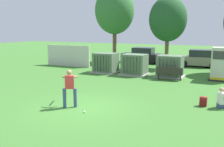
# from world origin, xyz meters

# --- Properties ---
(ground_plane) EXTENTS (96.00, 96.00, 0.00)m
(ground_plane) POSITION_xyz_m (0.00, 0.00, 0.00)
(ground_plane) COLOR #3D752D
(fence_panel) EXTENTS (4.80, 0.12, 2.00)m
(fence_panel) POSITION_xyz_m (-8.35, 10.50, 1.00)
(fence_panel) COLOR beige
(fence_panel) RESTS_ON ground
(transformer_west) EXTENTS (2.10, 1.70, 1.62)m
(transformer_west) POSITION_xyz_m (-3.36, 8.78, 0.79)
(transformer_west) COLOR #9E9B93
(transformer_west) RESTS_ON ground
(transformer_mid_west) EXTENTS (2.10, 1.70, 1.62)m
(transformer_mid_west) POSITION_xyz_m (-0.84, 8.81, 0.79)
(transformer_mid_west) COLOR #9E9B93
(transformer_mid_west) RESTS_ON ground
(transformer_mid_east) EXTENTS (2.10, 1.70, 1.62)m
(transformer_mid_east) POSITION_xyz_m (1.85, 9.13, 0.79)
(transformer_mid_east) COLOR #9E9B93
(transformer_mid_east) RESTS_ON ground
(generator_enclosure) EXTENTS (1.60, 1.40, 2.30)m
(generator_enclosure) POSITION_xyz_m (5.39, 9.49, 1.14)
(generator_enclosure) COLOR #262626
(generator_enclosure) RESTS_ON ground
(park_bench) EXTENTS (1.84, 0.65, 0.92)m
(park_bench) POSITION_xyz_m (2.11, 7.92, 0.54)
(park_bench) COLOR #2D2823
(park_bench) RESTS_ON ground
(batter) EXTENTS (1.10, 1.48, 1.74)m
(batter) POSITION_xyz_m (-0.54, -0.22, 0.98)
(batter) COLOR #384C75
(batter) RESTS_ON ground
(sports_ball) EXTENTS (0.09, 0.09, 0.09)m
(sports_ball) POSITION_xyz_m (0.50, -0.68, 0.04)
(sports_ball) COLOR white
(sports_ball) RESTS_ON ground
(seated_spectator) EXTENTS (0.79, 0.66, 0.96)m
(seated_spectator) POSITION_xyz_m (5.80, 2.68, 0.38)
(seated_spectator) COLOR #384C75
(seated_spectator) RESTS_ON ground
(backpack) EXTENTS (0.33, 0.28, 0.44)m
(backpack) POSITION_xyz_m (4.97, 2.58, 0.21)
(backpack) COLOR maroon
(backpack) RESTS_ON ground
(tree_left) EXTENTS (4.13, 4.13, 7.89)m
(tree_left) POSITION_xyz_m (-5.55, 15.10, 5.41)
(tree_left) COLOR brown
(tree_left) RESTS_ON ground
(tree_center_left) EXTENTS (3.35, 3.35, 6.40)m
(tree_center_left) POSITION_xyz_m (0.52, 13.37, 4.39)
(tree_center_left) COLOR brown
(tree_center_left) RESTS_ON ground
(parked_car_leftmost) EXTENTS (4.26, 2.04, 1.62)m
(parked_car_leftmost) POSITION_xyz_m (-2.70, 15.93, 0.75)
(parked_car_leftmost) COLOR black
(parked_car_leftmost) RESTS_ON ground
(parked_car_left_of_center) EXTENTS (4.30, 2.12, 1.62)m
(parked_car_left_of_center) POSITION_xyz_m (3.16, 15.60, 0.75)
(parked_car_left_of_center) COLOR gray
(parked_car_left_of_center) RESTS_ON ground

